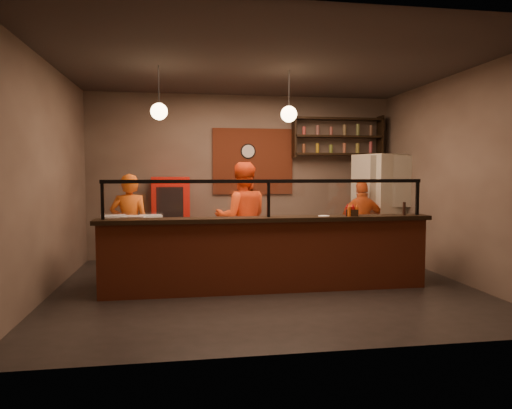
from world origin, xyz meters
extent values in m
plane|color=black|center=(0.00, 0.00, 0.00)|extent=(6.00, 6.00, 0.00)
plane|color=#352D28|center=(0.00, 0.00, 3.20)|extent=(6.00, 6.00, 0.00)
plane|color=#716152|center=(0.00, 2.50, 1.60)|extent=(6.00, 0.00, 6.00)
plane|color=#716152|center=(-3.00, 0.00, 1.60)|extent=(0.00, 5.00, 5.00)
plane|color=#716152|center=(3.00, 0.00, 1.60)|extent=(0.00, 5.00, 5.00)
plane|color=#716152|center=(0.00, -2.50, 1.60)|extent=(6.00, 0.00, 6.00)
cube|color=brown|center=(0.20, 2.47, 1.90)|extent=(1.60, 0.04, 1.30)
cube|color=brown|center=(0.00, -0.30, 0.50)|extent=(4.60, 0.25, 1.00)
cube|color=black|center=(0.00, -0.30, 1.03)|extent=(4.70, 0.37, 0.06)
cube|color=gray|center=(0.00, 0.20, 0.42)|extent=(4.60, 0.75, 0.85)
cube|color=silver|center=(0.00, 0.20, 0.88)|extent=(4.60, 0.75, 0.05)
cube|color=white|center=(0.00, -0.30, 1.31)|extent=(4.40, 0.02, 0.50)
cube|color=black|center=(0.00, -0.30, 1.56)|extent=(4.50, 0.05, 0.05)
cube|color=black|center=(-2.22, -0.30, 1.31)|extent=(0.04, 0.04, 0.50)
cube|color=black|center=(0.00, -0.30, 1.31)|extent=(0.04, 0.04, 0.50)
cube|color=black|center=(2.22, -0.30, 1.31)|extent=(0.04, 0.04, 0.50)
cube|color=black|center=(1.90, 2.32, 2.05)|extent=(1.80, 0.28, 0.04)
cube|color=black|center=(1.90, 2.32, 2.40)|extent=(1.80, 0.28, 0.04)
cube|color=black|center=(1.90, 2.32, 2.75)|extent=(1.80, 0.28, 0.04)
cube|color=black|center=(1.00, 2.32, 2.40)|extent=(0.04, 0.28, 0.85)
cube|color=black|center=(2.80, 2.32, 2.40)|extent=(0.04, 0.28, 0.85)
cylinder|color=black|center=(0.10, 2.46, 2.10)|extent=(0.30, 0.04, 0.30)
cylinder|color=black|center=(-1.50, 0.20, 2.90)|extent=(0.01, 0.01, 0.60)
sphere|color=#EAC181|center=(-1.50, 0.20, 2.55)|extent=(0.24, 0.24, 0.24)
cylinder|color=black|center=(0.40, 0.20, 2.90)|extent=(0.01, 0.01, 0.60)
sphere|color=#EAC181|center=(0.40, 0.20, 2.55)|extent=(0.24, 0.24, 0.24)
imported|color=#D35713|center=(-2.02, 0.89, 0.83)|extent=(0.61, 0.41, 1.66)
imported|color=#EC4716|center=(-0.22, 0.91, 0.93)|extent=(0.91, 0.71, 1.85)
imported|color=#DD5214|center=(2.05, 1.34, 0.76)|extent=(0.92, 0.46, 1.52)
cube|color=beige|center=(2.60, 1.77, 1.01)|extent=(1.07, 1.04, 2.02)
cube|color=#B7150C|center=(-1.41, 2.15, 0.80)|extent=(0.72, 0.66, 1.60)
cylinder|color=beige|center=(-0.32, 0.27, 0.91)|extent=(0.65, 0.65, 0.01)
cube|color=silver|center=(-2.15, 0.19, 0.99)|extent=(0.41, 0.37, 0.17)
cube|color=silver|center=(-1.65, 0.30, 0.98)|extent=(0.35, 0.30, 0.16)
cube|color=silver|center=(-1.87, 0.14, 0.98)|extent=(0.36, 0.31, 0.16)
cylinder|color=yellow|center=(-1.22, 0.27, 0.93)|extent=(0.39, 0.10, 0.07)
cube|color=black|center=(1.21, -0.32, 1.11)|extent=(0.20, 0.18, 0.10)
cylinder|color=black|center=(2.00, -0.34, 1.16)|extent=(0.05, 0.05, 0.19)
cylinder|color=white|center=(0.80, -0.32, 1.07)|extent=(0.21, 0.21, 0.01)
camera|label=1|loc=(-1.16, -6.52, 1.68)|focal=32.00mm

